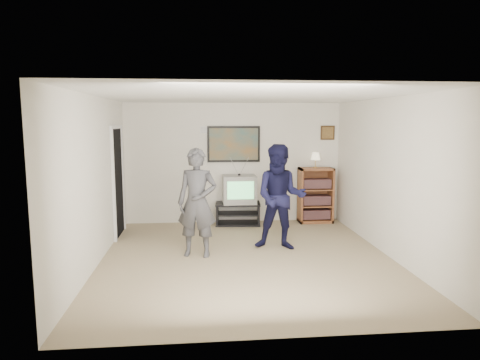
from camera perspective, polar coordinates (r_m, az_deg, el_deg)
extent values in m
cube|color=#897957|center=(6.79, 0.92, -10.40)|extent=(4.50, 5.00, 0.01)
cube|color=white|center=(6.46, 0.97, 11.15)|extent=(4.50, 5.00, 0.01)
cube|color=silver|center=(8.98, -0.85, 2.26)|extent=(4.50, 0.01, 2.50)
cube|color=silver|center=(6.65, -18.71, -0.16)|extent=(0.01, 5.00, 2.50)
cube|color=silver|center=(7.12, 19.24, 0.33)|extent=(0.01, 5.00, 2.50)
cube|color=black|center=(8.84, -0.28, -3.17)|extent=(0.95, 0.58, 0.04)
cube|color=black|center=(8.93, -0.28, -5.79)|extent=(0.95, 0.58, 0.04)
cube|color=black|center=(8.85, -3.03, -4.54)|extent=(0.08, 0.49, 0.45)
cube|color=black|center=(8.93, 2.44, -4.43)|extent=(0.08, 0.49, 0.45)
imported|color=#3C3C3F|center=(6.75, -5.73, -3.01)|extent=(0.70, 0.54, 1.72)
imported|color=black|center=(7.11, 5.41, -2.31)|extent=(0.99, 0.85, 1.75)
cube|color=white|center=(6.90, -5.39, -0.31)|extent=(0.06, 0.13, 0.04)
cube|color=white|center=(7.29, 5.20, -1.23)|extent=(0.07, 0.12, 0.03)
cube|color=black|center=(8.93, -0.84, 4.80)|extent=(1.10, 0.03, 0.75)
cube|color=white|center=(8.89, -4.41, 6.70)|extent=(0.28, 0.02, 0.14)
cube|color=#382512|center=(9.30, 11.60, 6.19)|extent=(0.30, 0.03, 0.30)
cube|color=black|center=(8.23, -16.02, -0.32)|extent=(0.03, 0.85, 2.00)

